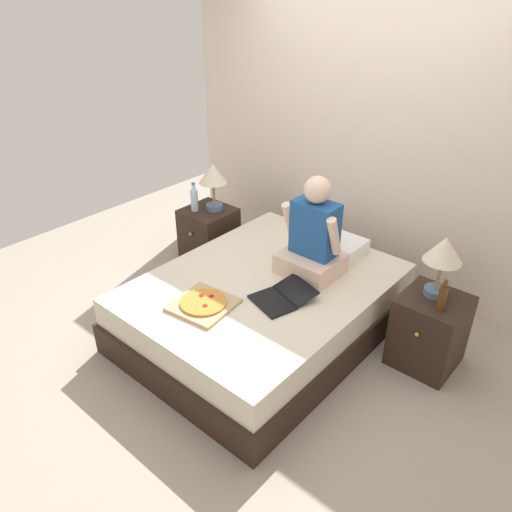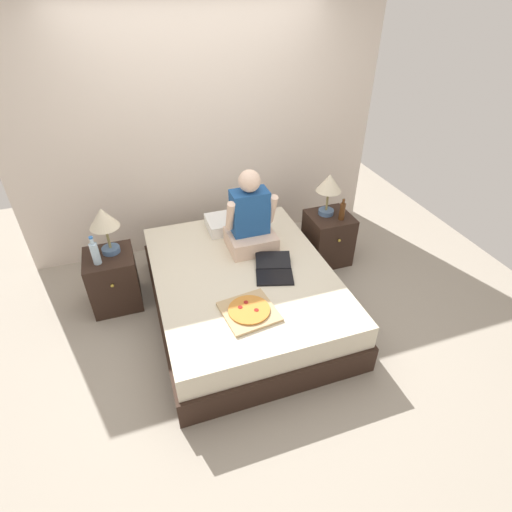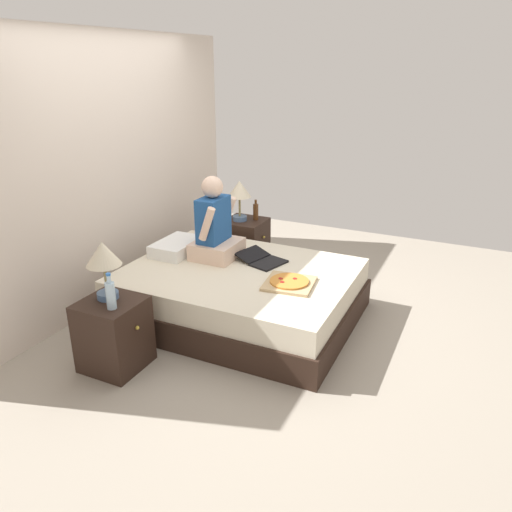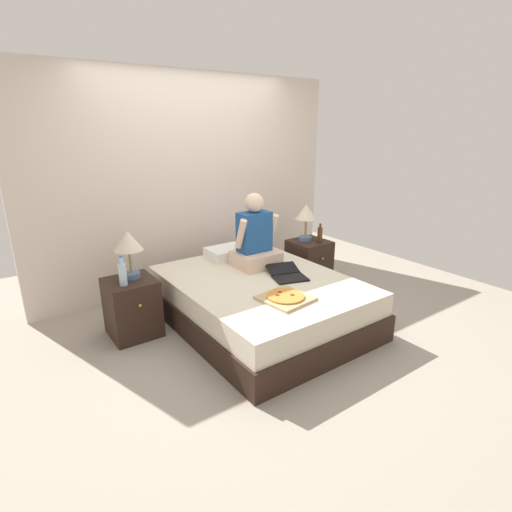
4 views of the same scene
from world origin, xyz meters
The scene contains 13 objects.
ground_plane centered at (0.00, 0.00, 0.00)m, with size 5.89×5.89×0.00m, color #9E9384.
wall_back centered at (0.00, 1.38, 1.25)m, with size 3.89×0.12×2.50m, color beige.
bed centered at (0.00, 0.00, 0.23)m, with size 1.58×2.05×0.47m.
nightstand_left centered at (-1.12, 0.51, 0.28)m, with size 0.44×0.47×0.56m.
lamp_on_left_nightstand centered at (-1.08, 0.56, 0.88)m, with size 0.26×0.26×0.45m.
water_bottle centered at (-1.20, 0.42, 0.67)m, with size 0.07×0.07×0.28m.
nightstand_right centered at (1.12, 0.51, 0.28)m, with size 0.44×0.47×0.56m.
lamp_on_right_nightstand centered at (1.09, 0.56, 0.88)m, with size 0.26×0.26×0.45m.
beer_bottle centered at (1.19, 0.41, 0.65)m, with size 0.06×0.06×0.23m.
pillow centered at (0.12, 0.74, 0.53)m, with size 0.52×0.34×0.12m, color white.
person_seated centered at (0.19, 0.35, 0.76)m, with size 0.47×0.40×0.78m.
laptop centered at (0.25, -0.12, 0.50)m, with size 0.42×0.49×0.07m.
pizza_box centered at (-0.11, -0.53, 0.49)m, with size 0.45×0.45×0.05m.
Camera 4 is at (-2.16, -2.96, 1.92)m, focal length 28.00 mm.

